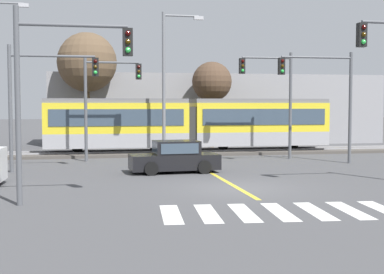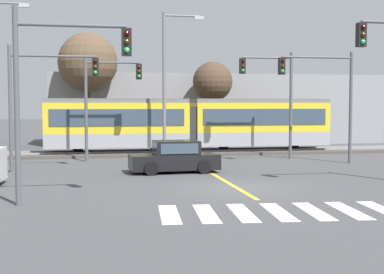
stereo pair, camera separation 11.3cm
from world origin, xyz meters
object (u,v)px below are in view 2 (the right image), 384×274
at_px(traffic_light_near_left, 56,77).
at_px(traffic_light_mid_left, 41,88).
at_px(traffic_light_mid_right, 326,88).
at_px(traffic_light_far_right, 274,89).
at_px(light_rail_tram, 190,123).
at_px(sedan_crossing, 174,158).
at_px(traffic_light_far_left, 105,92).
at_px(bare_tree_west, 88,63).
at_px(bare_tree_east, 213,82).
at_px(street_lamp_centre, 168,75).

distance_m(traffic_light_near_left, traffic_light_mid_left, 8.90).
xyz_separation_m(traffic_light_mid_left, traffic_light_mid_right, (14.89, 0.61, 0.10)).
relative_size(traffic_light_far_right, traffic_light_mid_right, 1.04).
bearing_deg(traffic_light_far_right, light_rail_tram, 135.07).
relative_size(sedan_crossing, traffic_light_far_left, 0.72).
distance_m(traffic_light_far_right, bare_tree_west, 14.58).
bearing_deg(light_rail_tram, traffic_light_mid_right, -49.53).
bearing_deg(traffic_light_far_left, light_rail_tram, 33.01).
distance_m(light_rail_tram, bare_tree_west, 9.40).
height_order(bare_tree_west, bare_tree_east, bare_tree_west).
distance_m(light_rail_tram, sedan_crossing, 9.80).
distance_m(traffic_light_near_left, traffic_light_far_left, 13.20).
xyz_separation_m(traffic_light_mid_right, street_lamp_centre, (-8.04, 4.43, 0.85)).
height_order(traffic_light_far_right, bare_tree_east, bare_tree_east).
bearing_deg(light_rail_tram, traffic_light_near_left, -114.09).
relative_size(traffic_light_mid_left, bare_tree_east, 0.94).
bearing_deg(traffic_light_far_left, traffic_light_mid_right, -17.18).
distance_m(sedan_crossing, traffic_light_far_left, 7.31).
distance_m(traffic_light_near_left, street_lamp_centre, 14.97).
height_order(traffic_light_near_left, traffic_light_far_left, traffic_light_near_left).
bearing_deg(traffic_light_mid_left, traffic_light_far_right, 15.50).
relative_size(traffic_light_far_right, street_lamp_centre, 0.73).
bearing_deg(traffic_light_far_right, traffic_light_far_left, 176.22).
xyz_separation_m(sedan_crossing, traffic_light_far_right, (6.76, 5.11, 3.46)).
bearing_deg(bare_tree_east, bare_tree_west, 176.74).
bearing_deg(traffic_light_far_left, traffic_light_far_right, -3.78).
bearing_deg(light_rail_tram, traffic_light_far_right, -44.93).
distance_m(traffic_light_near_left, traffic_light_far_right, 17.09).
bearing_deg(traffic_light_far_right, street_lamp_centre, 166.79).
relative_size(street_lamp_centre, bare_tree_west, 1.03).
height_order(light_rail_tram, bare_tree_east, bare_tree_east).
bearing_deg(sedan_crossing, traffic_light_far_left, 118.29).
xyz_separation_m(light_rail_tram, street_lamp_centre, (-1.84, -2.83, 2.91)).
distance_m(traffic_light_mid_left, bare_tree_east, 16.92).
relative_size(sedan_crossing, street_lamp_centre, 0.49).
xyz_separation_m(traffic_light_mid_left, bare_tree_east, (11.28, 12.58, 0.88)).
xyz_separation_m(traffic_light_far_left, bare_tree_east, (8.16, 8.33, 0.94)).
bearing_deg(traffic_light_mid_right, bare_tree_west, 135.63).
distance_m(sedan_crossing, traffic_light_far_right, 9.15).
distance_m(traffic_light_far_left, traffic_light_far_right, 9.88).
distance_m(light_rail_tram, traffic_light_mid_left, 11.89).
bearing_deg(sedan_crossing, traffic_light_far_right, 37.08).
distance_m(street_lamp_centre, bare_tree_west, 9.44).
height_order(sedan_crossing, traffic_light_near_left, traffic_light_near_left).
bearing_deg(traffic_light_far_left, traffic_light_mid_left, -126.27).
xyz_separation_m(light_rail_tram, traffic_light_far_right, (4.28, -4.27, 2.11)).
xyz_separation_m(sedan_crossing, traffic_light_mid_left, (-6.22, 1.51, 3.31)).
relative_size(light_rail_tram, street_lamp_centre, 2.13).
bearing_deg(traffic_light_near_left, bare_tree_east, 64.84).
bearing_deg(traffic_light_near_left, traffic_light_far_left, 81.79).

